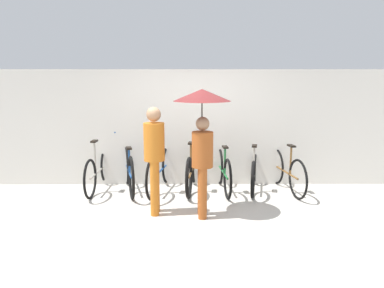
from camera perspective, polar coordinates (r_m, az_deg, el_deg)
ground_plane at (r=5.76m, az=0.04°, el=-11.35°), size 30.00×30.00×0.00m
back_wall at (r=7.32m, az=-0.04°, el=2.47°), size 11.53×0.12×2.25m
parked_bicycle_0 at (r=7.31m, az=-14.04°, el=-3.85°), size 0.44×1.80×1.08m
parked_bicycle_1 at (r=7.09m, az=-9.61°, el=-3.94°), size 0.58×1.71×1.06m
parked_bicycle_2 at (r=7.04m, az=-4.82°, el=-3.96°), size 0.51×1.83×0.98m
parked_bicycle_3 at (r=7.07m, az=-0.02°, el=-3.96°), size 0.44×1.73×1.04m
parked_bicycle_4 at (r=7.03m, az=4.78°, el=-4.11°), size 0.44×1.67×1.06m
parked_bicycle_5 at (r=7.19m, az=9.42°, el=-4.12°), size 0.52×1.67×1.02m
parked_bicycle_6 at (r=7.23m, az=14.14°, el=-4.02°), size 0.46×1.68×0.98m
pedestrian_leading at (r=5.74m, az=-5.77°, el=-1.26°), size 0.32×0.32×1.67m
pedestrian_center at (r=5.59m, az=1.56°, el=3.55°), size 0.87×0.87×1.94m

